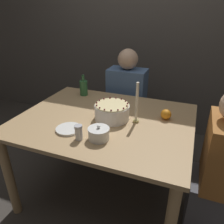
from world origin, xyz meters
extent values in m
plane|color=#3D3833|center=(0.00, 0.00, 0.00)|extent=(12.00, 12.00, 0.00)
cube|color=#4C4742|center=(0.00, 1.40, 1.30)|extent=(8.00, 0.05, 2.60)
cube|color=tan|center=(0.00, 0.00, 0.76)|extent=(1.35, 1.07, 0.03)
cylinder|color=tan|center=(-0.61, -0.47, 0.37)|extent=(0.07, 0.07, 0.74)
cylinder|color=tan|center=(-0.61, 0.47, 0.37)|extent=(0.07, 0.07, 0.74)
cylinder|color=tan|center=(0.61, 0.47, 0.37)|extent=(0.07, 0.07, 0.74)
cylinder|color=white|center=(0.06, 0.01, 0.83)|extent=(0.27, 0.27, 0.11)
cylinder|color=beige|center=(0.06, 0.01, 0.89)|extent=(0.26, 0.26, 0.01)
sphere|color=maroon|center=(0.18, 0.01, 0.90)|extent=(0.01, 0.01, 0.01)
sphere|color=maroon|center=(0.17, 0.06, 0.90)|extent=(0.01, 0.01, 0.01)
sphere|color=maroon|center=(0.14, 0.10, 0.90)|extent=(0.01, 0.01, 0.01)
sphere|color=maroon|center=(0.09, 0.13, 0.90)|extent=(0.01, 0.01, 0.01)
sphere|color=maroon|center=(0.04, 0.13, 0.90)|extent=(0.01, 0.01, 0.01)
sphere|color=maroon|center=(0.00, 0.12, 0.90)|extent=(0.01, 0.01, 0.01)
sphere|color=maroon|center=(-0.04, 0.08, 0.90)|extent=(0.01, 0.01, 0.01)
sphere|color=maroon|center=(-0.06, 0.04, 0.90)|extent=(0.01, 0.01, 0.01)
sphere|color=maroon|center=(-0.06, -0.01, 0.90)|extent=(0.01, 0.01, 0.01)
sphere|color=maroon|center=(-0.04, -0.06, 0.90)|extent=(0.01, 0.01, 0.01)
sphere|color=maroon|center=(0.00, -0.09, 0.90)|extent=(0.01, 0.01, 0.01)
sphere|color=maroon|center=(0.04, -0.10, 0.90)|extent=(0.01, 0.01, 0.01)
sphere|color=maroon|center=(0.09, -0.10, 0.90)|extent=(0.01, 0.01, 0.01)
sphere|color=maroon|center=(0.14, -0.07, 0.90)|extent=(0.01, 0.01, 0.01)
sphere|color=maroon|center=(0.17, -0.03, 0.90)|extent=(0.01, 0.01, 0.01)
cylinder|color=white|center=(0.08, -0.29, 0.80)|extent=(0.14, 0.14, 0.07)
cylinder|color=white|center=(0.08, -0.29, 0.84)|extent=(0.14, 0.14, 0.01)
sphere|color=white|center=(0.08, -0.29, 0.86)|extent=(0.02, 0.02, 0.02)
cylinder|color=white|center=(-0.04, -0.34, 0.81)|extent=(0.05, 0.05, 0.09)
cylinder|color=silver|center=(-0.04, -0.34, 0.86)|extent=(0.05, 0.05, 0.02)
cylinder|color=white|center=(-0.17, -0.26, 0.77)|extent=(0.18, 0.18, 0.01)
cylinder|color=white|center=(-0.17, -0.26, 0.78)|extent=(0.18, 0.18, 0.01)
cylinder|color=tan|center=(0.25, 0.03, 0.78)|extent=(0.05, 0.05, 0.02)
cylinder|color=silver|center=(0.25, 0.03, 0.94)|extent=(0.02, 0.02, 0.30)
cylinder|color=#2D6638|center=(-0.39, 0.39, 0.84)|extent=(0.08, 0.08, 0.15)
cylinder|color=#2D6638|center=(-0.39, 0.39, 0.94)|extent=(0.03, 0.03, 0.06)
sphere|color=orange|center=(0.45, 0.16, 0.81)|extent=(0.08, 0.08, 0.08)
cube|color=#2D2D38|center=(-0.05, 0.73, 0.23)|extent=(0.34, 0.34, 0.45)
cube|color=#4C6B99|center=(-0.05, 0.73, 0.71)|extent=(0.40, 0.24, 0.53)
sphere|color=#D8AD8C|center=(-0.05, 0.73, 1.08)|extent=(0.21, 0.21, 0.21)
cube|color=#595960|center=(0.87, -0.04, 0.23)|extent=(0.34, 0.34, 0.45)
cube|color=#A5662D|center=(0.87, -0.04, 0.69)|extent=(0.24, 0.40, 0.48)
camera|label=1|loc=(0.60, -1.40, 1.56)|focal=35.00mm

